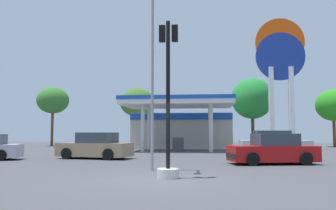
{
  "coord_description": "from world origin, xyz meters",
  "views": [
    {
      "loc": [
        1.31,
        -11.32,
        1.5
      ],
      "look_at": [
        -1.11,
        12.28,
        3.38
      ],
      "focal_mm": 37.46,
      "sensor_mm": 36.0,
      "label": 1
    }
  ],
  "objects_px": {
    "tree_3": "(333,105)",
    "car_1": "(273,150)",
    "tree_1": "(137,103)",
    "car_2": "(95,147)",
    "corner_streetlamp": "(152,58)",
    "tree_0": "(53,101)",
    "tree_2": "(252,99)",
    "station_pole_sign": "(280,66)",
    "traffic_signal_1": "(168,121)",
    "car_0": "(274,144)"
  },
  "relations": [
    {
      "from": "car_2",
      "to": "tree_1",
      "type": "relative_size",
      "value": 0.67
    },
    {
      "from": "station_pole_sign",
      "to": "tree_3",
      "type": "relative_size",
      "value": 1.94
    },
    {
      "from": "station_pole_sign",
      "to": "car_1",
      "type": "relative_size",
      "value": 2.72
    },
    {
      "from": "car_2",
      "to": "corner_streetlamp",
      "type": "bearing_deg",
      "value": -55.48
    },
    {
      "from": "traffic_signal_1",
      "to": "corner_streetlamp",
      "type": "distance_m",
      "value": 3.47
    },
    {
      "from": "car_0",
      "to": "tree_0",
      "type": "distance_m",
      "value": 26.56
    },
    {
      "from": "traffic_signal_1",
      "to": "tree_1",
      "type": "xyz_separation_m",
      "value": [
        -6.52,
        28.4,
        3.1
      ]
    },
    {
      "from": "station_pole_sign",
      "to": "traffic_signal_1",
      "type": "distance_m",
      "value": 22.32
    },
    {
      "from": "car_2",
      "to": "tree_1",
      "type": "xyz_separation_m",
      "value": [
        -1.41,
        20.15,
        4.32
      ]
    },
    {
      "from": "tree_2",
      "to": "tree_3",
      "type": "relative_size",
      "value": 1.27
    },
    {
      "from": "corner_streetlamp",
      "to": "tree_3",
      "type": "bearing_deg",
      "value": 57.57
    },
    {
      "from": "station_pole_sign",
      "to": "corner_streetlamp",
      "type": "xyz_separation_m",
      "value": [
        -8.92,
        -17.96,
        -2.98
      ]
    },
    {
      "from": "car_1",
      "to": "tree_3",
      "type": "relative_size",
      "value": 0.71
    },
    {
      "from": "car_2",
      "to": "traffic_signal_1",
      "type": "bearing_deg",
      "value": -58.22
    },
    {
      "from": "tree_1",
      "to": "tree_3",
      "type": "height_order",
      "value": "tree_1"
    },
    {
      "from": "car_2",
      "to": "corner_streetlamp",
      "type": "distance_m",
      "value": 8.39
    },
    {
      "from": "station_pole_sign",
      "to": "car_2",
      "type": "xyz_separation_m",
      "value": [
        -13.15,
        -11.81,
        -6.81
      ]
    },
    {
      "from": "car_2",
      "to": "traffic_signal_1",
      "type": "relative_size",
      "value": 0.84
    },
    {
      "from": "station_pole_sign",
      "to": "traffic_signal_1",
      "type": "bearing_deg",
      "value": -111.83
    },
    {
      "from": "tree_1",
      "to": "tree_3",
      "type": "bearing_deg",
      "value": -4.11
    },
    {
      "from": "station_pole_sign",
      "to": "car_1",
      "type": "bearing_deg",
      "value": -103.91
    },
    {
      "from": "tree_2",
      "to": "tree_3",
      "type": "bearing_deg",
      "value": -13.58
    },
    {
      "from": "traffic_signal_1",
      "to": "corner_streetlamp",
      "type": "bearing_deg",
      "value": 112.8
    },
    {
      "from": "car_2",
      "to": "tree_0",
      "type": "distance_m",
      "value": 22.12
    },
    {
      "from": "car_0",
      "to": "tree_2",
      "type": "xyz_separation_m",
      "value": [
        0.78,
        16.05,
        4.64
      ]
    },
    {
      "from": "car_0",
      "to": "tree_1",
      "type": "relative_size",
      "value": 0.7
    },
    {
      "from": "car_1",
      "to": "station_pole_sign",
      "type": "bearing_deg",
      "value": 76.09
    },
    {
      "from": "tree_1",
      "to": "car_0",
      "type": "bearing_deg",
      "value": -51.44
    },
    {
      "from": "car_1",
      "to": "car_2",
      "type": "height_order",
      "value": "car_2"
    },
    {
      "from": "tree_0",
      "to": "tree_1",
      "type": "height_order",
      "value": "tree_0"
    },
    {
      "from": "traffic_signal_1",
      "to": "tree_0",
      "type": "height_order",
      "value": "tree_0"
    },
    {
      "from": "car_0",
      "to": "tree_1",
      "type": "bearing_deg",
      "value": 128.56
    },
    {
      "from": "traffic_signal_1",
      "to": "corner_streetlamp",
      "type": "relative_size",
      "value": 0.7
    },
    {
      "from": "tree_2",
      "to": "tree_3",
      "type": "distance_m",
      "value": 8.44
    },
    {
      "from": "car_1",
      "to": "tree_1",
      "type": "xyz_separation_m",
      "value": [
        -11.0,
        22.74,
        4.34
      ]
    },
    {
      "from": "car_2",
      "to": "traffic_signal_1",
      "type": "xyz_separation_m",
      "value": [
        5.11,
        -8.25,
        1.22
      ]
    },
    {
      "from": "tree_0",
      "to": "tree_3",
      "type": "distance_m",
      "value": 30.99
    },
    {
      "from": "car_1",
      "to": "tree_0",
      "type": "bearing_deg",
      "value": 134.13
    },
    {
      "from": "tree_0",
      "to": "corner_streetlamp",
      "type": "distance_m",
      "value": 29.12
    },
    {
      "from": "station_pole_sign",
      "to": "car_0",
      "type": "height_order",
      "value": "station_pole_sign"
    },
    {
      "from": "station_pole_sign",
      "to": "car_0",
      "type": "relative_size",
      "value": 2.52
    },
    {
      "from": "car_0",
      "to": "tree_3",
      "type": "distance_m",
      "value": 17.07
    },
    {
      "from": "tree_1",
      "to": "tree_2",
      "type": "relative_size",
      "value": 0.86
    },
    {
      "from": "tree_3",
      "to": "car_1",
      "type": "bearing_deg",
      "value": -116.08
    },
    {
      "from": "car_2",
      "to": "station_pole_sign",
      "type": "bearing_deg",
      "value": 41.92
    },
    {
      "from": "tree_0",
      "to": "tree_1",
      "type": "xyz_separation_m",
      "value": [
        9.61,
        1.5,
        -0.19
      ]
    },
    {
      "from": "tree_2",
      "to": "corner_streetlamp",
      "type": "height_order",
      "value": "tree_2"
    },
    {
      "from": "tree_2",
      "to": "station_pole_sign",
      "type": "bearing_deg",
      "value": -81.35
    },
    {
      "from": "tree_2",
      "to": "corner_streetlamp",
      "type": "distance_m",
      "value": 27.8
    },
    {
      "from": "car_2",
      "to": "tree_2",
      "type": "distance_m",
      "value": 24.19
    }
  ]
}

